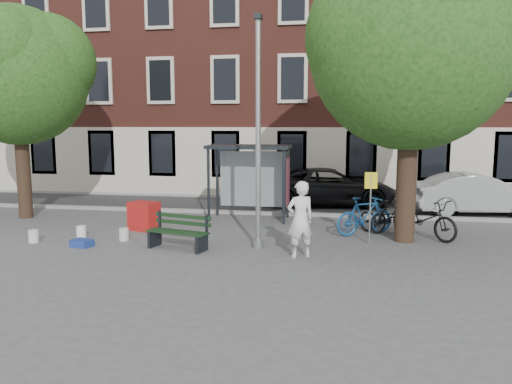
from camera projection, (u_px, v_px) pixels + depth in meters
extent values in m
plane|color=#4C4C4F|center=(258.00, 248.00, 13.54)|extent=(90.00, 90.00, 0.00)
cube|color=#28282B|center=(287.00, 206.00, 20.37)|extent=(40.00, 4.00, 0.01)
cube|color=gray|center=(281.00, 214.00, 18.41)|extent=(40.00, 0.25, 0.12)
cube|color=gray|center=(292.00, 198.00, 22.32)|extent=(40.00, 0.25, 0.12)
cube|color=brown|center=(301.00, 51.00, 25.29)|extent=(30.00, 8.00, 14.00)
cylinder|color=#9EA0A3|center=(258.00, 137.00, 13.13)|extent=(0.14, 0.14, 6.00)
cylinder|color=#9EA0A3|center=(258.00, 244.00, 13.52)|extent=(0.28, 0.28, 0.24)
cube|color=#1E2328|center=(258.00, 17.00, 12.72)|extent=(0.18, 0.35, 0.12)
cylinder|color=black|center=(406.00, 182.00, 14.10)|extent=(0.56, 0.56, 3.40)
sphere|color=#184414|center=(412.00, 48.00, 13.60)|extent=(5.60, 5.60, 5.60)
sphere|color=#184414|center=(444.00, 31.00, 13.77)|extent=(3.92, 3.92, 3.92)
sphere|color=#184414|center=(383.00, 35.00, 13.40)|extent=(4.20, 4.20, 4.20)
sphere|color=#184414|center=(426.00, 18.00, 12.60)|extent=(3.64, 3.64, 3.64)
cylinder|color=black|center=(24.00, 173.00, 17.77)|extent=(0.48, 0.48, 3.20)
sphere|color=#184414|center=(17.00, 76.00, 17.31)|extent=(4.80, 4.80, 4.80)
sphere|color=#184414|center=(47.00, 62.00, 17.49)|extent=(3.36, 3.36, 3.36)
sphere|color=#184414|center=(4.00, 54.00, 16.32)|extent=(3.12, 3.12, 3.12)
cube|color=#1E2328|center=(209.00, 186.00, 17.08)|extent=(0.08, 0.08, 2.50)
cube|color=#1E2328|center=(284.00, 187.00, 16.64)|extent=(0.08, 0.08, 2.50)
cube|color=#1E2328|center=(217.00, 182.00, 18.25)|extent=(0.08, 0.08, 2.50)
cube|color=#1E2328|center=(288.00, 183.00, 17.81)|extent=(0.08, 0.08, 2.50)
cube|color=#1E2328|center=(249.00, 147.00, 17.27)|extent=(2.85, 1.45, 0.12)
cube|color=#8C999E|center=(252.00, 179.00, 18.01)|extent=(2.34, 0.04, 2.00)
cube|color=#1E2328|center=(286.00, 181.00, 17.21)|extent=(0.12, 1.14, 2.12)
cube|color=#D84C19|center=(288.00, 181.00, 17.19)|extent=(0.02, 0.90, 1.62)
imported|color=white|center=(300.00, 219.00, 12.47)|extent=(0.84, 0.74, 1.94)
cube|color=#1E2328|center=(155.00, 238.00, 13.69)|extent=(0.22, 0.55, 0.45)
cube|color=#1E2328|center=(202.00, 244.00, 13.08)|extent=(0.22, 0.55, 0.45)
cube|color=black|center=(174.00, 233.00, 13.19)|extent=(1.72, 0.56, 0.04)
cube|color=black|center=(177.00, 232.00, 13.35)|extent=(1.72, 0.56, 0.04)
cube|color=black|center=(181.00, 231.00, 13.51)|extent=(1.72, 0.56, 0.04)
cube|color=black|center=(183.00, 223.00, 13.58)|extent=(1.70, 0.49, 0.10)
cube|color=black|center=(183.00, 216.00, 13.55)|extent=(1.70, 0.49, 0.10)
imported|color=black|center=(386.00, 218.00, 15.11)|extent=(1.93, 1.66, 1.00)
imported|color=navy|center=(365.00, 216.00, 15.07)|extent=(1.95, 1.50, 1.17)
imported|color=black|center=(424.00, 218.00, 14.65)|extent=(2.12, 2.14, 1.17)
imported|color=black|center=(391.00, 216.00, 15.49)|extent=(1.62, 1.47, 1.03)
imported|color=black|center=(330.00, 187.00, 20.63)|extent=(5.80, 3.19, 1.54)
imported|color=#9DA1A4|center=(477.00, 194.00, 18.48)|extent=(4.84, 2.25, 1.54)
cube|color=#A91916|center=(144.00, 216.00, 15.77)|extent=(1.05, 0.87, 0.90)
cube|color=navy|center=(82.00, 243.00, 13.67)|extent=(0.64, 0.53, 0.20)
cylinder|color=silver|center=(34.00, 236.00, 14.15)|extent=(0.34, 0.34, 0.36)
cylinder|color=white|center=(81.00, 232.00, 14.71)|extent=(0.33, 0.33, 0.36)
cylinder|color=silver|center=(124.00, 234.00, 14.39)|extent=(0.34, 0.34, 0.36)
cylinder|color=#9EA0A3|center=(370.00, 209.00, 13.92)|extent=(0.04, 0.04, 1.95)
cube|color=yellow|center=(371.00, 180.00, 13.81)|extent=(0.35, 0.04, 0.46)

